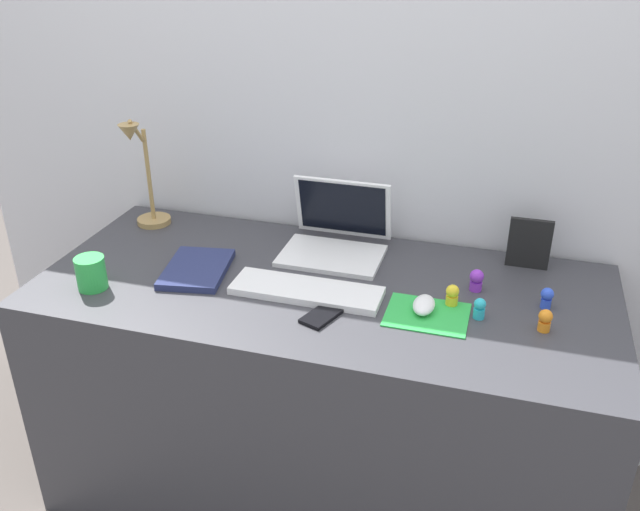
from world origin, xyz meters
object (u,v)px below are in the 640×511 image
laptop (337,234)px  keyboard (306,291)px  toy_figurine_cyan (479,308)px  cell_phone (323,315)px  notebook_pad (197,269)px  toy_figurine_yellow (452,295)px  desk_lamp (143,178)px  toy_figurine_purple (476,280)px  toy_figurine_orange (545,320)px  toy_figurine_blue (547,297)px  coffee_mug (91,273)px  mouse (424,305)px  picture_frame (529,244)px

laptop → keyboard: 0.29m
toy_figurine_cyan → cell_phone: bearing=-164.5°
notebook_pad → toy_figurine_yellow: size_ratio=3.96×
desk_lamp → toy_figurine_purple: desk_lamp is taller
keyboard → toy_figurine_orange: bearing=-0.4°
toy_figurine_purple → toy_figurine_blue: size_ratio=1.08×
toy_figurine_cyan → toy_figurine_orange: toy_figurine_orange is taller
desk_lamp → toy_figurine_cyan: desk_lamp is taller
coffee_mug → toy_figurine_blue: bearing=11.7°
mouse → toy_figurine_yellow: bearing=39.2°
keyboard → notebook_pad: 0.34m
keyboard → toy_figurine_purple: 0.46m
toy_figurine_purple → desk_lamp: bearing=173.7°
desk_lamp → toy_figurine_blue: (1.25, -0.16, -0.14)m
laptop → toy_figurine_blue: laptop is taller
toy_figurine_yellow → toy_figurine_orange: (0.23, -0.05, -0.00)m
toy_figurine_cyan → notebook_pad: bearing=178.6°
notebook_pad → desk_lamp: bearing=130.5°
laptop → mouse: (0.31, -0.28, -0.03)m
mouse → toy_figurine_blue: (0.30, 0.11, 0.01)m
picture_frame → toy_figurine_orange: 0.34m
toy_figurine_purple → toy_figurine_yellow: toy_figurine_purple is taller
laptop → toy_figurine_orange: laptop is taller
laptop → cell_phone: laptop is taller
cell_phone → toy_figurine_orange: bearing=30.2°
desk_lamp → picture_frame: (1.19, 0.06, -0.10)m
mouse → toy_figurine_yellow: size_ratio=1.58×
desk_lamp → cell_phone: bearing=-27.5°
mouse → toy_figurine_purple: (0.12, 0.15, 0.01)m
desk_lamp → notebook_pad: bearing=-39.9°
coffee_mug → cell_phone: bearing=3.5°
coffee_mug → toy_figurine_blue: coffee_mug is taller
toy_figurine_purple → toy_figurine_orange: bearing=-41.1°
notebook_pad → keyboard: bearing=-14.5°
picture_frame → mouse: bearing=-126.5°
mouse → toy_figurine_orange: size_ratio=1.65×
laptop → cell_phone: (0.07, -0.38, -0.05)m
toy_figurine_purple → toy_figurine_yellow: 0.11m
toy_figurine_cyan → toy_figurine_purple: size_ratio=0.91×
desk_lamp → toy_figurine_purple: (1.07, -0.12, -0.14)m
cell_phone → notebook_pad: notebook_pad is taller
toy_figurine_yellow → desk_lamp: bearing=167.8°
toy_figurine_purple → toy_figurine_blue: toy_figurine_purple is taller
desk_lamp → toy_figurine_blue: 1.27m
desk_lamp → notebook_pad: 0.41m
desk_lamp → picture_frame: desk_lamp is taller
notebook_pad → toy_figurine_blue: bearing=-4.8°
keyboard → toy_figurine_cyan: 0.46m
keyboard → toy_figurine_yellow: toy_figurine_yellow is taller
mouse → toy_figurine_cyan: size_ratio=1.71×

